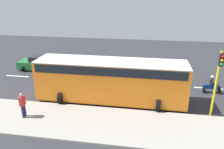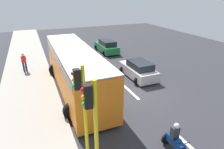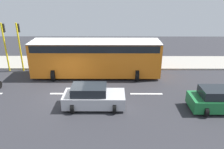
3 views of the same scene
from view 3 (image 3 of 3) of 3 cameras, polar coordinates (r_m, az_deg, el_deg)
name	(u,v)px [view 3 (image 3 of 3)]	position (r m, az deg, el deg)	size (l,w,h in m)	color
ground_plane	(66,94)	(16.70, -11.90, -5.11)	(40.00, 60.00, 0.10)	#2D2D33
sidewalk	(80,62)	(23.00, -8.50, 3.17)	(4.00, 60.00, 0.15)	#9E998E
lane_stripe_north	(146,94)	(16.50, 8.99, -5.03)	(0.20, 2.40, 0.01)	white
lane_stripe_mid	(66,94)	(16.68, -11.92, -4.94)	(0.20, 2.40, 0.01)	white
car_green	(223,100)	(15.71, 27.16, -5.97)	(2.14, 4.40, 1.52)	#1E7238
car_silver	(93,97)	(14.41, -4.99, -5.90)	(2.18, 4.02, 1.52)	#B7B7BC
city_bus	(96,56)	(19.01, -4.27, 4.90)	(3.20, 11.00, 3.16)	orange
pedestrian_near_signal	(148,53)	(22.84, 9.48, 5.56)	(0.40, 0.24, 1.69)	#1E1E4C
traffic_light_corner	(19,40)	(21.62, -23.18, 8.28)	(0.49, 0.24, 4.50)	yellow
traffic_light_midblock	(5,40)	(22.17, -26.36, 8.07)	(0.49, 0.24, 4.50)	yellow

